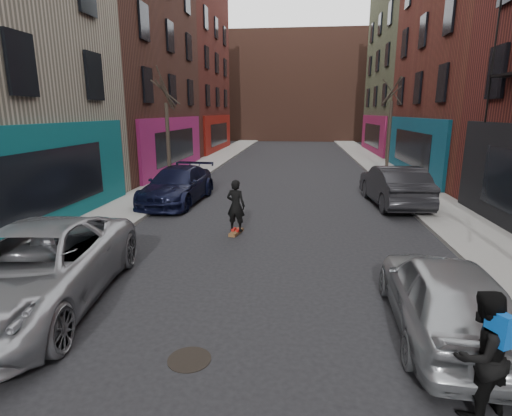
% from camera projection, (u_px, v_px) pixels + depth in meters
% --- Properties ---
extents(sidewalk_left, '(2.50, 84.00, 0.13)m').
position_uv_depth(sidewalk_left, '(216.00, 159.00, 32.86)').
color(sidewalk_left, gray).
rests_on(sidewalk_left, ground).
extents(sidewalk_right, '(2.50, 84.00, 0.13)m').
position_uv_depth(sidewalk_right, '(371.00, 161.00, 31.53)').
color(sidewalk_right, gray).
rests_on(sidewalk_right, ground).
extents(building_far, '(40.00, 10.00, 14.00)m').
position_uv_depth(building_far, '(297.00, 88.00, 55.67)').
color(building_far, '#47281E').
rests_on(building_far, ground).
extents(tree_left_far, '(2.00, 2.00, 6.50)m').
position_uv_depth(tree_left_far, '(167.00, 121.00, 20.48)').
color(tree_left_far, black).
rests_on(tree_left_far, sidewalk_left).
extents(tree_right_far, '(2.00, 2.00, 6.80)m').
position_uv_depth(tree_right_far, '(390.00, 117.00, 24.92)').
color(tree_right_far, black).
rests_on(tree_right_far, sidewalk_right).
extents(parked_left_far, '(3.44, 6.20, 1.64)m').
position_uv_depth(parked_left_far, '(33.00, 269.00, 7.94)').
color(parked_left_far, '#96989E').
rests_on(parked_left_far, ground).
extents(parked_left_end, '(2.45, 5.39, 1.53)m').
position_uv_depth(parked_left_end, '(177.00, 185.00, 17.25)').
color(parked_left_end, black).
rests_on(parked_left_end, ground).
extents(parked_right_far, '(1.97, 4.40, 1.47)m').
position_uv_depth(parked_right_far, '(444.00, 295.00, 7.00)').
color(parked_right_far, '#95999D').
rests_on(parked_right_far, ground).
extents(parked_right_end, '(2.15, 5.25, 1.69)m').
position_uv_depth(parked_right_end, '(394.00, 185.00, 16.74)').
color(parked_right_end, black).
rests_on(parked_right_end, ground).
extents(skateboard, '(0.39, 0.83, 0.10)m').
position_uv_depth(skateboard, '(236.00, 232.00, 12.96)').
color(skateboard, brown).
rests_on(skateboard, ground).
extents(skateboarder, '(0.69, 0.53, 1.68)m').
position_uv_depth(skateboarder, '(236.00, 206.00, 12.75)').
color(skateboarder, black).
rests_on(skateboarder, skateboard).
extents(pedestrian, '(1.05, 0.97, 1.73)m').
position_uv_depth(pedestrian, '(481.00, 354.00, 5.08)').
color(pedestrian, black).
rests_on(pedestrian, ground).
extents(manhole, '(0.92, 0.92, 0.01)m').
position_uv_depth(manhole, '(189.00, 359.00, 6.39)').
color(manhole, black).
rests_on(manhole, ground).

